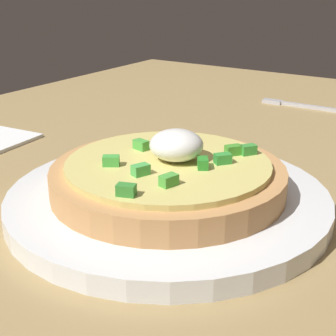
{
  "coord_description": "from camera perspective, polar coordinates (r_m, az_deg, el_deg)",
  "views": [
    {
      "loc": [
        -37.57,
        -30.44,
        21.57
      ],
      "look_at": [
        -5.85,
        -9.62,
        6.91
      ],
      "focal_mm": 54.51,
      "sensor_mm": 36.0,
      "label": 1
    }
  ],
  "objects": [
    {
      "name": "pizza",
      "position": [
        0.41,
        0.06,
        -0.81
      ],
      "size": [
        18.86,
        18.86,
        5.02
      ],
      "color": "tan",
      "rests_on": "plate"
    },
    {
      "name": "dining_table",
      "position": [
        0.52,
        -5.3,
        -1.35
      ],
      "size": [
        112.4,
        70.75,
        3.32
      ],
      "primitive_type": "cube",
      "color": "#9D8151",
      "rests_on": "ground"
    },
    {
      "name": "fork",
      "position": [
        0.76,
        14.06,
        6.88
      ],
      "size": [
        1.41,
        12.02,
        0.5
      ],
      "rotation": [
        0.0,
        0.0,
        1.57
      ],
      "color": "#B7B7BC",
      "rests_on": "dining_table"
    },
    {
      "name": "plate",
      "position": [
        0.42,
        0.0,
        -3.57
      ],
      "size": [
        26.09,
        26.09,
        1.58
      ],
      "primitive_type": "cylinder",
      "color": "white",
      "rests_on": "dining_table"
    }
  ]
}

